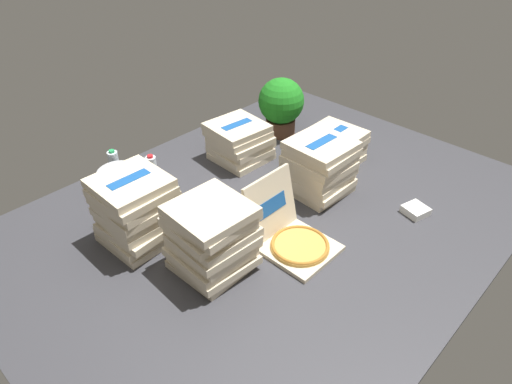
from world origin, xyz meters
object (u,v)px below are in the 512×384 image
at_px(pizza_stack_right_mid, 136,211).
at_px(napkin_pile, 416,210).
at_px(water_bottle_2, 115,165).
at_px(potted_plant, 281,104).
at_px(pizza_stack_right_far, 212,238).
at_px(water_bottle_0, 152,170).
at_px(open_pizza_box, 292,235).
at_px(pizza_stack_center_far, 333,146).
at_px(pizza_stack_left_near, 240,142).
at_px(pizza_stack_right_near, 319,167).
at_px(ice_bucket, 120,182).
at_px(water_bottle_1, 120,205).

relative_size(pizza_stack_right_mid, napkin_pile, 3.09).
bearing_deg(water_bottle_2, potted_plant, -17.15).
height_order(pizza_stack_right_mid, pizza_stack_right_far, pizza_stack_right_mid).
height_order(water_bottle_0, potted_plant, potted_plant).
xyz_separation_m(open_pizza_box, pizza_stack_center_far, (0.92, 0.38, 0.04)).
xyz_separation_m(water_bottle_0, potted_plant, (1.12, -0.15, 0.15)).
xyz_separation_m(open_pizza_box, pizza_stack_left_near, (0.47, 0.88, 0.06)).
bearing_deg(water_bottle_0, pizza_stack_right_near, -50.89).
distance_m(pizza_stack_right_near, water_bottle_2, 1.37).
bearing_deg(ice_bucket, napkin_pile, -52.95).
height_order(pizza_stack_center_far, water_bottle_0, pizza_stack_center_far).
height_order(pizza_stack_right_far, pizza_stack_right_near, pizza_stack_right_far).
bearing_deg(pizza_stack_right_far, pizza_stack_right_near, 2.02).
distance_m(pizza_stack_left_near, ice_bucket, 0.88).
xyz_separation_m(pizza_stack_left_near, pizza_stack_right_mid, (-1.02, -0.22, 0.07)).
distance_m(pizza_stack_right_near, ice_bucket, 1.29).
height_order(pizza_stack_right_far, water_bottle_0, pizza_stack_right_far).
bearing_deg(water_bottle_1, water_bottle_0, 25.83).
xyz_separation_m(pizza_stack_right_far, water_bottle_2, (0.12, 1.12, -0.10)).
distance_m(pizza_stack_right_far, potted_plant, 1.56).
xyz_separation_m(pizza_stack_left_near, potted_plant, (0.49, 0.04, 0.11)).
xyz_separation_m(pizza_stack_center_far, napkin_pile, (-0.16, -0.75, -0.09)).
distance_m(water_bottle_2, potted_plant, 1.33).
distance_m(pizza_stack_center_far, pizza_stack_right_far, 1.35).
relative_size(pizza_stack_center_far, water_bottle_1, 1.77).
height_order(pizza_stack_left_near, water_bottle_0, pizza_stack_left_near).
distance_m(open_pizza_box, water_bottle_2, 1.35).
relative_size(water_bottle_0, napkin_pile, 1.62).
relative_size(open_pizza_box, ice_bucket, 1.75).
height_order(water_bottle_1, napkin_pile, water_bottle_1).
distance_m(pizza_stack_left_near, water_bottle_2, 0.88).
bearing_deg(pizza_stack_left_near, water_bottle_2, 150.68).
relative_size(pizza_stack_center_far, potted_plant, 0.85).
xyz_separation_m(pizza_stack_right_near, potted_plant, (0.43, 0.70, 0.07)).
relative_size(water_bottle_2, napkin_pile, 1.62).
relative_size(pizza_stack_left_near, ice_bucket, 1.59).
relative_size(pizza_stack_right_far, ice_bucket, 1.58).
bearing_deg(ice_bucket, pizza_stack_right_near, -45.01).
xyz_separation_m(water_bottle_2, potted_plant, (1.26, -0.39, 0.15)).
height_order(pizza_stack_left_near, pizza_stack_right_mid, pizza_stack_right_mid).
distance_m(pizza_stack_left_near, water_bottle_0, 0.66).
xyz_separation_m(pizza_stack_right_far, pizza_stack_right_near, (0.95, 0.03, -0.02)).
relative_size(open_pizza_box, water_bottle_2, 2.09).
bearing_deg(open_pizza_box, pizza_stack_left_near, 62.19).
xyz_separation_m(water_bottle_0, napkin_pile, (0.91, -1.44, -0.08)).
height_order(pizza_stack_center_far, ice_bucket, pizza_stack_center_far).
relative_size(water_bottle_0, potted_plant, 0.48).
bearing_deg(ice_bucket, water_bottle_0, -14.81).
relative_size(pizza_stack_right_mid, potted_plant, 0.91).
distance_m(pizza_stack_right_mid, napkin_pile, 1.67).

